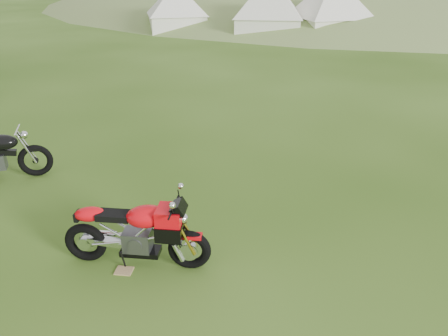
{
  "coord_description": "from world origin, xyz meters",
  "views": [
    {
      "loc": [
        -0.23,
        -5.32,
        3.73
      ],
      "look_at": [
        0.39,
        0.4,
        1.0
      ],
      "focal_mm": 35.0,
      "sensor_mm": 36.0,
      "label": 1
    }
  ],
  "objects_px": {
    "tent_left": "(176,7)",
    "tent_right": "(331,8)",
    "tent_mid": "(269,8)",
    "caravan": "(396,14)",
    "plywood_board": "(124,271)",
    "sport_motorcycle": "(135,228)"
  },
  "relations": [
    {
      "from": "tent_mid",
      "to": "caravan",
      "type": "bearing_deg",
      "value": 19.3
    },
    {
      "from": "sport_motorcycle",
      "to": "plywood_board",
      "type": "height_order",
      "value": "sport_motorcycle"
    },
    {
      "from": "tent_left",
      "to": "plywood_board",
      "type": "bearing_deg",
      "value": -98.39
    },
    {
      "from": "caravan",
      "to": "tent_left",
      "type": "bearing_deg",
      "value": -171.44
    },
    {
      "from": "tent_left",
      "to": "caravan",
      "type": "xyz_separation_m",
      "value": [
        12.59,
        -1.46,
        -0.36
      ]
    },
    {
      "from": "tent_left",
      "to": "caravan",
      "type": "distance_m",
      "value": 12.68
    },
    {
      "from": "tent_left",
      "to": "tent_mid",
      "type": "bearing_deg",
      "value": -30.94
    },
    {
      "from": "sport_motorcycle",
      "to": "caravan",
      "type": "bearing_deg",
      "value": 69.51
    },
    {
      "from": "tent_left",
      "to": "tent_right",
      "type": "bearing_deg",
      "value": -24.98
    },
    {
      "from": "plywood_board",
      "to": "tent_right",
      "type": "xyz_separation_m",
      "value": [
        9.14,
        19.18,
        1.44
      ]
    },
    {
      "from": "sport_motorcycle",
      "to": "tent_right",
      "type": "bearing_deg",
      "value": 77.5
    },
    {
      "from": "plywood_board",
      "to": "caravan",
      "type": "bearing_deg",
      "value": 56.62
    },
    {
      "from": "tent_right",
      "to": "caravan",
      "type": "bearing_deg",
      "value": 8.14
    },
    {
      "from": "sport_motorcycle",
      "to": "plywood_board",
      "type": "distance_m",
      "value": 0.61
    },
    {
      "from": "tent_mid",
      "to": "sport_motorcycle",
      "type": "bearing_deg",
      "value": -93.22
    },
    {
      "from": "caravan",
      "to": "plywood_board",
      "type": "bearing_deg",
      "value": -108.22
    },
    {
      "from": "sport_motorcycle",
      "to": "plywood_board",
      "type": "xyz_separation_m",
      "value": [
        -0.18,
        -0.15,
        -0.56
      ]
    },
    {
      "from": "tent_mid",
      "to": "tent_left",
      "type": "bearing_deg",
      "value": 168.01
    },
    {
      "from": "tent_left",
      "to": "tent_mid",
      "type": "relative_size",
      "value": 0.91
    },
    {
      "from": "tent_left",
      "to": "tent_right",
      "type": "distance_m",
      "value": 8.67
    },
    {
      "from": "tent_left",
      "to": "caravan",
      "type": "bearing_deg",
      "value": -12.52
    },
    {
      "from": "tent_mid",
      "to": "tent_right",
      "type": "relative_size",
      "value": 1.01
    }
  ]
}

